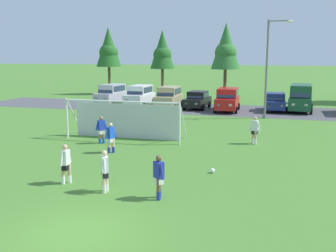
{
  "coord_description": "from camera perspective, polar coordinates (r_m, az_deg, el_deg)",
  "views": [
    {
      "loc": [
        5.67,
        -9.48,
        5.15
      ],
      "look_at": [
        0.16,
        8.71,
        1.72
      ],
      "focal_mm": 41.59,
      "sensor_mm": 36.0,
      "label": 1
    }
  ],
  "objects": [
    {
      "name": "parked_car_slot_center",
      "position": [
        38.63,
        4.34,
        3.84
      ],
      "size": [
        2.26,
        4.32,
        1.72
      ],
      "color": "black",
      "rests_on": "ground"
    },
    {
      "name": "parked_car_slot_far_left",
      "position": [
        42.37,
        -8.26,
        4.65
      ],
      "size": [
        2.37,
        4.72,
        2.16
      ],
      "color": "#B2B2BC",
      "rests_on": "ground"
    },
    {
      "name": "parked_car_slot_far_right",
      "position": [
        38.51,
        18.9,
        4.0
      ],
      "size": [
        2.42,
        4.91,
        2.52
      ],
      "color": "#194C2D",
      "rests_on": "ground"
    },
    {
      "name": "tree_left_edge",
      "position": [
        53.87,
        -8.71,
        11.18
      ],
      "size": [
        3.36,
        3.36,
        8.96
      ],
      "color": "brown",
      "rests_on": "ground"
    },
    {
      "name": "soccer_ball",
      "position": [
        17.56,
        6.53,
        -6.52
      ],
      "size": [
        0.22,
        0.22,
        0.22
      ],
      "color": "white",
      "rests_on": "ground"
    },
    {
      "name": "tree_mid_left",
      "position": [
        51.2,
        -0.83,
        10.95
      ],
      "size": [
        3.17,
        3.17,
        8.45
      ],
      "color": "brown",
      "rests_on": "ground"
    },
    {
      "name": "player_winger_right",
      "position": [
        15.1,
        -9.23,
        -6.56
      ],
      "size": [
        0.41,
        0.7,
        1.64
      ],
      "color": "beige",
      "rests_on": "ground"
    },
    {
      "name": "parking_lot_strip",
      "position": [
        38.2,
        8.15,
        2.38
      ],
      "size": [
        52.0,
        8.4,
        0.01
      ],
      "primitive_type": "cube",
      "color": "#4C4C51",
      "rests_on": "ground"
    },
    {
      "name": "parked_car_slot_left",
      "position": [
        40.43,
        -4.16,
        4.47
      ],
      "size": [
        2.15,
        4.61,
        2.16
      ],
      "color": "silver",
      "rests_on": "ground"
    },
    {
      "name": "soccer_goal",
      "position": [
        24.53,
        -6.22,
        1.11
      ],
      "size": [
        7.48,
        2.17,
        2.57
      ],
      "color": "white",
      "rests_on": "ground"
    },
    {
      "name": "player_midfield_center",
      "position": [
        14.22,
        -1.36,
        -7.5
      ],
      "size": [
        0.59,
        0.58,
        1.64
      ],
      "color": "brown",
      "rests_on": "ground"
    },
    {
      "name": "player_defender_far",
      "position": [
        16.42,
        -14.76,
        -5.4
      ],
      "size": [
        0.32,
        0.74,
        1.64
      ],
      "color": "tan",
      "rests_on": "ground"
    },
    {
      "name": "street_lamp",
      "position": [
        33.26,
        14.55,
        8.18
      ],
      "size": [
        2.0,
        0.32,
        8.02
      ],
      "color": "slate",
      "rests_on": "ground"
    },
    {
      "name": "player_winger_left",
      "position": [
        23.56,
        12.58,
        -0.61
      ],
      "size": [
        0.72,
        0.39,
        1.64
      ],
      "color": "tan",
      "rests_on": "ground"
    },
    {
      "name": "player_trailing_back",
      "position": [
        23.44,
        -9.73,
        -0.56
      ],
      "size": [
        0.58,
        0.58,
        1.64
      ],
      "color": "#936B4C",
      "rests_on": "ground"
    },
    {
      "name": "parked_car_slot_center_left",
      "position": [
        38.71,
        0.15,
        4.24
      ],
      "size": [
        2.23,
        4.65,
        2.16
      ],
      "color": "tan",
      "rests_on": "ground"
    },
    {
      "name": "parked_car_slot_center_right",
      "position": [
        37.16,
        8.71,
        3.87
      ],
      "size": [
        2.28,
        4.67,
        2.16
      ],
      "color": "red",
      "rests_on": "ground"
    },
    {
      "name": "tree_center_back",
      "position": [
        45.26,
        8.47,
        11.26
      ],
      "size": [
        3.31,
        3.31,
        8.82
      ],
      "color": "brown",
      "rests_on": "ground"
    },
    {
      "name": "player_striker_near",
      "position": [
        21.09,
        -8.38,
        -1.73
      ],
      "size": [
        0.38,
        0.7,
        1.64
      ],
      "color": "beige",
      "rests_on": "ground"
    },
    {
      "name": "parked_car_slot_right",
      "position": [
        38.19,
        15.45,
        3.43
      ],
      "size": [
        2.14,
        4.25,
        1.72
      ],
      "color": "navy",
      "rests_on": "ground"
    },
    {
      "name": "ground_plane",
      "position": [
        25.65,
        3.72,
        -1.38
      ],
      "size": [
        400.0,
        400.0,
        0.0
      ],
      "primitive_type": "plane",
      "color": "#477A2D"
    }
  ]
}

